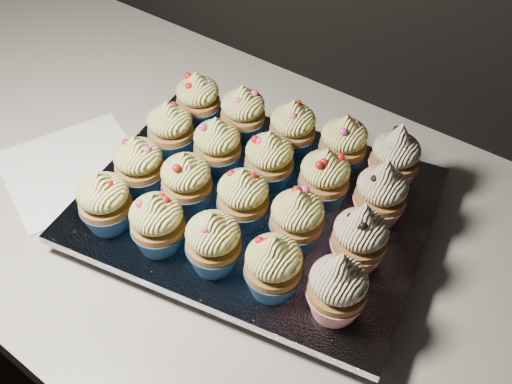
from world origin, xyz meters
TOP-DOWN VIEW (x-y plane):
  - cabinet at (0.00, 1.70)m, footprint 2.40×0.60m
  - worktop at (0.00, 1.70)m, footprint 2.44×0.64m
  - napkin at (-0.14, 1.61)m, footprint 0.24×0.24m
  - baking_tray at (0.12, 1.69)m, footprint 0.44×0.37m
  - foil_lining at (0.12, 1.69)m, footprint 0.48×0.40m
  - cupcake_0 at (0.00, 1.55)m, footprint 0.06×0.06m
  - cupcake_1 at (0.07, 1.57)m, footprint 0.06×0.06m
  - cupcake_2 at (0.14, 1.58)m, footprint 0.06×0.06m
  - cupcake_3 at (0.21, 1.60)m, footprint 0.06×0.06m
  - cupcake_4 at (0.28, 1.61)m, footprint 0.06×0.06m
  - cupcake_5 at (-0.01, 1.62)m, footprint 0.06×0.06m
  - cupcake_6 at (0.06, 1.64)m, footprint 0.06×0.06m
  - cupcake_7 at (0.13, 1.66)m, footprint 0.06×0.06m
  - cupcake_8 at (0.20, 1.67)m, footprint 0.06×0.06m
  - cupcake_9 at (0.27, 1.68)m, footprint 0.06×0.06m
  - cupcake_10 at (-0.03, 1.70)m, footprint 0.06×0.06m
  - cupcake_11 at (0.04, 1.71)m, footprint 0.06×0.06m
  - cupcake_12 at (0.11, 1.73)m, footprint 0.06×0.06m
  - cupcake_13 at (0.19, 1.74)m, footprint 0.06×0.06m
  - cupcake_14 at (0.25, 1.76)m, footprint 0.06×0.06m
  - cupcake_15 at (-0.04, 1.77)m, footprint 0.06×0.06m
  - cupcake_16 at (0.03, 1.78)m, footprint 0.06×0.06m
  - cupcake_17 at (0.10, 1.80)m, footprint 0.06×0.06m
  - cupcake_18 at (0.17, 1.81)m, footprint 0.06×0.06m
  - cupcake_19 at (0.24, 1.82)m, footprint 0.06×0.06m

SIDE VIEW (x-z plane):
  - cabinet at x=0.00m, z-range 0.00..0.86m
  - worktop at x=0.00m, z-range 0.86..0.90m
  - napkin at x=-0.14m, z-range 0.90..0.90m
  - baking_tray at x=0.12m, z-range 0.90..0.92m
  - foil_lining at x=0.12m, z-range 0.92..0.93m
  - cupcake_0 at x=0.00m, z-range 0.93..1.01m
  - cupcake_1 at x=0.07m, z-range 0.93..1.01m
  - cupcake_2 at x=0.14m, z-range 0.93..1.01m
  - cupcake_3 at x=0.21m, z-range 0.93..1.01m
  - cupcake_5 at x=-0.01m, z-range 0.93..1.01m
  - cupcake_6 at x=0.06m, z-range 0.93..1.01m
  - cupcake_7 at x=0.13m, z-range 0.93..1.01m
  - cupcake_8 at x=0.20m, z-range 0.93..1.01m
  - cupcake_10 at x=-0.03m, z-range 0.93..1.01m
  - cupcake_11 at x=0.04m, z-range 0.93..1.01m
  - cupcake_12 at x=0.11m, z-range 0.93..1.01m
  - cupcake_13 at x=0.19m, z-range 0.93..1.01m
  - cupcake_15 at x=-0.04m, z-range 0.93..1.01m
  - cupcake_16 at x=0.03m, z-range 0.93..1.01m
  - cupcake_17 at x=0.10m, z-range 0.93..1.01m
  - cupcake_18 at x=0.17m, z-range 0.93..1.01m
  - cupcake_4 at x=0.28m, z-range 0.93..1.02m
  - cupcake_9 at x=0.27m, z-range 0.93..1.02m
  - cupcake_14 at x=0.25m, z-range 0.93..1.02m
  - cupcake_19 at x=0.24m, z-range 0.93..1.02m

